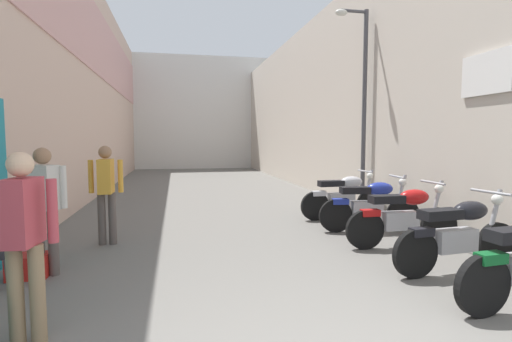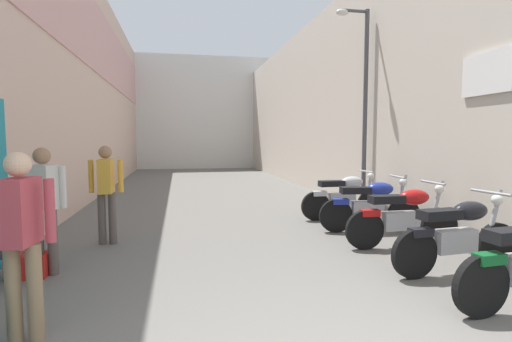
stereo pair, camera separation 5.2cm
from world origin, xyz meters
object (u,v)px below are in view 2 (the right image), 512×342
at_px(motorcycle_fourth, 371,204).
at_px(motorcycle_fifth, 344,196).
at_px(pedestrian_by_doorway, 21,233).
at_px(pedestrian_mid_alley, 44,201).
at_px(motorcycle_second, 458,234).
at_px(motorcycle_third, 404,216).
at_px(pedestrian_further_down, 106,187).
at_px(street_lamp, 362,95).
at_px(plastic_crate, 29,265).

relative_size(motorcycle_fourth, motorcycle_fifth, 1.00).
relative_size(motorcycle_fifth, pedestrian_by_doorway, 1.18).
relative_size(motorcycle_fifth, pedestrian_mid_alley, 1.18).
bearing_deg(motorcycle_fifth, motorcycle_second, -90.00).
relative_size(motorcycle_third, pedestrian_by_doorway, 1.18).
bearing_deg(pedestrian_further_down, motorcycle_second, -26.89).
relative_size(pedestrian_by_doorway, pedestrian_mid_alley, 1.00).
bearing_deg(motorcycle_fifth, street_lamp, 45.39).
bearing_deg(pedestrian_mid_alley, pedestrian_further_down, 69.91).
height_order(motorcycle_fourth, pedestrian_mid_alley, pedestrian_mid_alley).
distance_m(pedestrian_by_doorway, street_lamp, 7.35).
xyz_separation_m(pedestrian_further_down, street_lamp, (5.21, 1.74, 1.75)).
xyz_separation_m(pedestrian_mid_alley, street_lamp, (5.69, 3.07, 1.75)).
distance_m(pedestrian_by_doorway, pedestrian_further_down, 3.01).
xyz_separation_m(motorcycle_third, pedestrian_mid_alley, (-4.99, -0.21, 0.42)).
height_order(pedestrian_by_doorway, plastic_crate, pedestrian_by_doorway).
bearing_deg(plastic_crate, pedestrian_mid_alley, 8.26).
bearing_deg(plastic_crate, motorcycle_fourth, 13.77).
xyz_separation_m(motorcycle_fourth, pedestrian_mid_alley, (-4.99, -1.24, 0.42)).
bearing_deg(motorcycle_third, plastic_crate, -177.33).
height_order(motorcycle_second, plastic_crate, motorcycle_second).
relative_size(motorcycle_second, pedestrian_further_down, 1.18).
distance_m(motorcycle_fourth, pedestrian_by_doorway, 5.49).
bearing_deg(motorcycle_fourth, pedestrian_by_doorway, -147.73).
height_order(motorcycle_fourth, plastic_crate, motorcycle_fourth).
bearing_deg(pedestrian_by_doorway, pedestrian_further_down, 87.71).
height_order(motorcycle_third, plastic_crate, motorcycle_third).
bearing_deg(pedestrian_by_doorway, motorcycle_fifth, 41.11).
distance_m(motorcycle_fifth, pedestrian_mid_alley, 5.54).
height_order(motorcycle_third, pedestrian_mid_alley, pedestrian_mid_alley).
height_order(motorcycle_fifth, pedestrian_by_doorway, pedestrian_by_doorway).
bearing_deg(street_lamp, pedestrian_further_down, -161.52).
height_order(pedestrian_mid_alley, plastic_crate, pedestrian_mid_alley).
relative_size(motorcycle_second, plastic_crate, 4.20).
bearing_deg(motorcycle_second, motorcycle_third, 90.00).
bearing_deg(motorcycle_fifth, pedestrian_mid_alley, -154.70).
xyz_separation_m(motorcycle_third, plastic_crate, (-5.19, -0.24, -0.36)).
xyz_separation_m(motorcycle_fifth, pedestrian_mid_alley, (-4.99, -2.36, 0.42)).
xyz_separation_m(motorcycle_fourth, street_lamp, (0.70, 1.82, 2.17)).
bearing_deg(motorcycle_third, pedestrian_further_down, 166.12).
relative_size(motorcycle_fifth, pedestrian_further_down, 1.18).
height_order(pedestrian_further_down, street_lamp, street_lamp).
xyz_separation_m(motorcycle_fifth, pedestrian_further_down, (-4.51, -1.03, 0.42)).
distance_m(motorcycle_fifth, pedestrian_further_down, 4.64).
bearing_deg(pedestrian_by_doorway, motorcycle_fourth, 32.27).
bearing_deg(street_lamp, pedestrian_mid_alley, -151.68).
distance_m(motorcycle_second, street_lamp, 4.63).
relative_size(pedestrian_mid_alley, pedestrian_further_down, 1.00).
relative_size(motorcycle_second, motorcycle_fourth, 1.00).
distance_m(pedestrian_by_doorway, pedestrian_mid_alley, 1.72).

